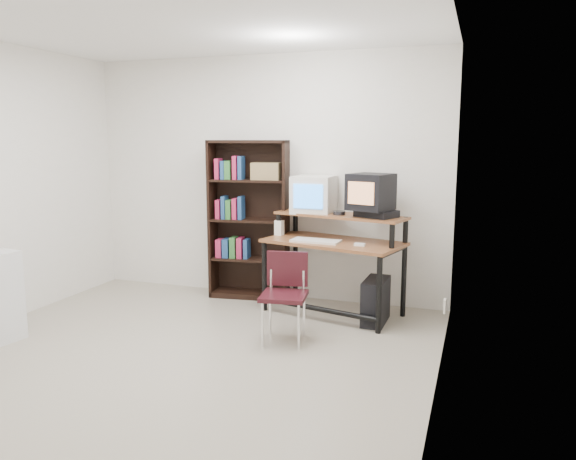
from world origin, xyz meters
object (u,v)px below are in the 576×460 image
(crt_monitor, at_px, (314,195))
(crt_tv, at_px, (371,192))
(computer_desk, at_px, (335,244))
(school_chair, at_px, (285,288))
(pc_tower, at_px, (376,301))
(bookshelf, at_px, (249,217))

(crt_monitor, bearing_deg, crt_tv, -17.00)
(computer_desk, relative_size, school_chair, 1.92)
(crt_monitor, relative_size, crt_tv, 0.89)
(pc_tower, bearing_deg, crt_tv, 121.30)
(bookshelf, bearing_deg, crt_monitor, -12.50)
(pc_tower, distance_m, bookshelf, 1.68)
(school_chair, xyz_separation_m, bookshelf, (-0.81, 1.14, 0.42))
(crt_monitor, xyz_separation_m, bookshelf, (-0.75, 0.07, -0.28))
(crt_tv, bearing_deg, computer_desk, -158.61)
(pc_tower, height_order, school_chair, school_chair)
(crt_monitor, xyz_separation_m, crt_tv, (0.62, -0.19, 0.06))
(computer_desk, distance_m, crt_monitor, 0.57)
(crt_tv, distance_m, bookshelf, 1.43)
(crt_tv, relative_size, pc_tower, 1.03)
(school_chair, relative_size, bookshelf, 0.44)
(pc_tower, relative_size, bookshelf, 0.26)
(computer_desk, distance_m, crt_tv, 0.62)
(crt_monitor, height_order, bookshelf, bookshelf)
(computer_desk, xyz_separation_m, crt_monitor, (-0.28, 0.20, 0.46))
(bookshelf, bearing_deg, pc_tower, -23.95)
(pc_tower, xyz_separation_m, bookshelf, (-1.47, 0.45, 0.67))
(crt_tv, height_order, bookshelf, bookshelf)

